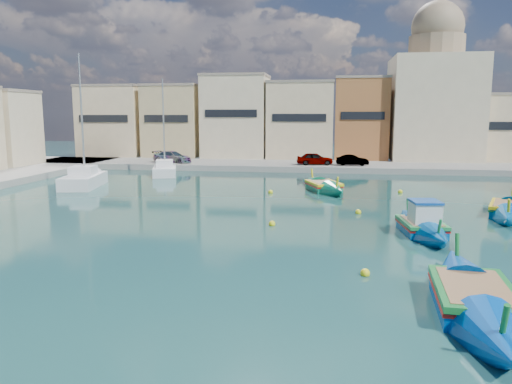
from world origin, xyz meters
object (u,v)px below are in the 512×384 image
(luzzu_green, at_px, (324,187))
(yacht_north, at_px, (165,169))
(luzzu_blue_south, at_px, (474,301))
(yacht_midnorth, at_px, (90,179))
(church_block, at_px, (434,93))
(luzzu_blue_cabin, at_px, (422,227))
(luzzu_cyan_mid, at_px, (510,211))

(luzzu_green, distance_m, yacht_north, 18.68)
(luzzu_blue_south, distance_m, yacht_midnorth, 34.98)
(church_block, xyz_separation_m, luzzu_green, (-12.39, -23.72, -8.14))
(luzzu_blue_cabin, bearing_deg, church_block, 79.06)
(luzzu_cyan_mid, bearing_deg, church_block, 87.81)
(church_block, height_order, luzzu_blue_cabin, church_block)
(luzzu_cyan_mid, height_order, yacht_midnorth, yacht_midnorth)
(yacht_north, bearing_deg, luzzu_cyan_mid, -32.39)
(luzzu_cyan_mid, xyz_separation_m, luzzu_green, (-11.18, 8.05, -0.01))
(church_block, bearing_deg, luzzu_blue_south, -98.80)
(church_block, xyz_separation_m, luzzu_blue_south, (-7.34, -47.44, -8.11))
(church_block, xyz_separation_m, yacht_midnorth, (-32.38, -23.02, -7.95))
(yacht_midnorth, bearing_deg, church_block, 35.41)
(luzzu_cyan_mid, distance_m, luzzu_blue_south, 16.83)
(luzzu_blue_cabin, relative_size, yacht_north, 0.77)
(yacht_north, bearing_deg, luzzu_blue_cabin, -47.00)
(luzzu_cyan_mid, relative_size, luzzu_blue_south, 0.91)
(luzzu_blue_cabin, height_order, luzzu_green, luzzu_blue_cabin)
(luzzu_blue_south, bearing_deg, luzzu_cyan_mid, 68.65)
(luzzu_blue_south, relative_size, yacht_north, 0.98)
(luzzu_green, height_order, yacht_midnorth, yacht_midnorth)
(luzzu_cyan_mid, bearing_deg, luzzu_blue_south, -111.35)
(luzzu_green, xyz_separation_m, yacht_midnorth, (-19.98, 0.70, 0.20))
(yacht_midnorth, bearing_deg, luzzu_green, -2.01)
(luzzu_green, relative_size, yacht_north, 0.80)
(church_block, distance_m, yacht_midnorth, 40.51)
(luzzu_cyan_mid, relative_size, yacht_midnorth, 0.77)
(church_block, bearing_deg, yacht_north, -153.25)
(luzzu_blue_cabin, xyz_separation_m, luzzu_green, (-5.18, 13.60, -0.06))
(luzzu_cyan_mid, distance_m, yacht_north, 32.41)
(luzzu_green, bearing_deg, yacht_north, 150.09)
(church_block, distance_m, luzzu_cyan_mid, 32.82)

